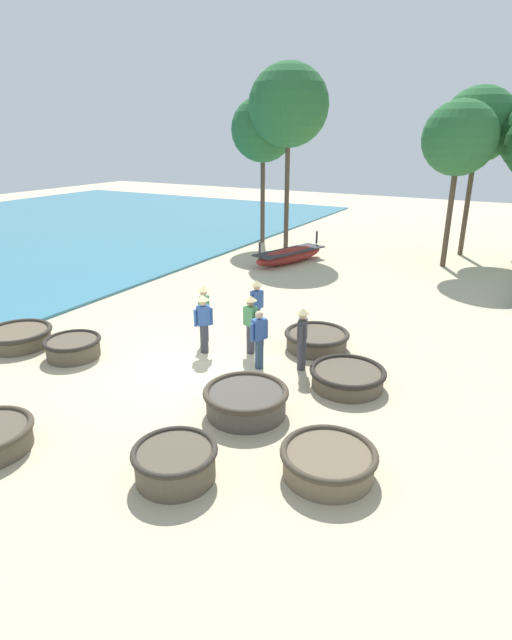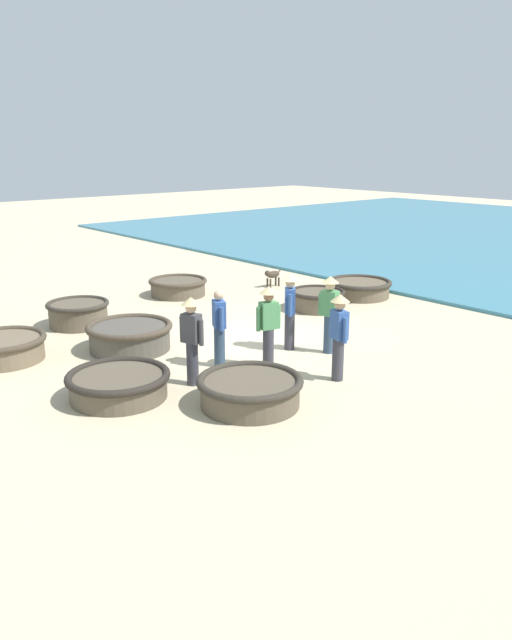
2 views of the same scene
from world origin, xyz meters
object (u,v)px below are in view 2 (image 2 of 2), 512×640
object	(u,v)px
fisherman_hauling	(330,309)
fisherman_by_coracle	(339,332)
fisherman_standing_right	(268,322)
coracle_tilted	(250,390)
coracle_beside_post	(118,384)
coracle_weathered	(178,286)
coracle_nearest	(3,347)
fisherman_crouching	(192,335)
dog	(272,275)
coracle_front_right	(130,335)
coracle_upturned	(78,313)
coracle_far_right	(317,299)
fisherman_standing_left	(219,326)
fisherman_with_hat	(290,307)
coracle_far_left	(359,288)

from	to	relation	value
fisherman_hauling	fisherman_by_coracle	size ratio (longest dim) A/B	1.00
fisherman_standing_right	coracle_tilted	bearing A→B (deg)	38.53
coracle_beside_post	fisherman_by_coracle	world-z (taller)	fisherman_by_coracle
coracle_weathered	fisherman_by_coracle	size ratio (longest dim) A/B	1.03
coracle_nearest	fisherman_crouching	distance (m)	4.31
coracle_beside_post	coracle_tilted	distance (m)	2.33
fisherman_standing_right	dog	xyz separation A→B (m)	(-5.04, -5.42, -0.59)
coracle_nearest	coracle_front_right	bearing A→B (deg)	154.88
coracle_tilted	dog	world-z (taller)	dog
coracle_weathered	coracle_upturned	distance (m)	3.82
coracle_far_right	fisherman_standing_right	world-z (taller)	fisherman_standing_right
fisherman_standing_left	fisherman_hauling	xyz separation A→B (m)	(-2.28, 0.85, 0.12)
fisherman_crouching	fisherman_standing_left	size ratio (longest dim) A/B	1.06
coracle_nearest	fisherman_by_coracle	size ratio (longest dim) A/B	1.04
coracle_beside_post	coracle_upturned	bearing A→B (deg)	-107.68
fisherman_standing_left	fisherman_by_coracle	world-z (taller)	fisherman_by_coracle
fisherman_by_coracle	fisherman_with_hat	world-z (taller)	same
coracle_far_right	fisherman_by_coracle	bearing A→B (deg)	47.89
coracle_front_right	coracle_tilted	xyz separation A→B (m)	(-0.02, 4.00, -0.04)
fisherman_standing_left	coracle_upturned	bearing A→B (deg)	-79.66
fisherman_standing_left	fisherman_with_hat	size ratio (longest dim) A/B	0.94
coracle_front_right	fisherman_standing_left	size ratio (longest dim) A/B	1.18
coracle_far_left	fisherman_by_coracle	bearing A→B (deg)	36.70
coracle_nearest	fisherman_standing_right	distance (m)	5.51
coracle_nearest	fisherman_with_hat	distance (m)	6.02
fisherman_with_hat	dog	xyz separation A→B (m)	(-3.90, -4.83, -0.59)
coracle_beside_post	coracle_upturned	world-z (taller)	coracle_upturned
dog	coracle_weathered	bearing A→B (deg)	-18.55
fisherman_standing_right	fisherman_hauling	distance (m)	1.62
fisherman_hauling	coracle_tilted	bearing A→B (deg)	18.69
coracle_far_left	coracle_tilted	xyz separation A→B (m)	(7.56, 3.95, 0.01)
fisherman_standing_right	fisherman_with_hat	distance (m)	1.28
coracle_nearest	fisherman_standing_right	xyz separation A→B (m)	(-3.82, 3.91, 0.67)
coracle_far_left	fisherman_crouching	bearing A→B (deg)	18.06
coracle_front_right	dog	xyz separation A→B (m)	(-6.54, -2.59, 0.05)
fisherman_standing_left	dog	xyz separation A→B (m)	(-5.71, -4.70, -0.46)
coracle_weathered	fisherman_with_hat	distance (m)	5.93
coracle_nearest	fisherman_with_hat	size ratio (longest dim) A/B	1.04
coracle_far_right	fisherman_by_coracle	xyz separation A→B (m)	(3.54, 3.91, 0.67)
coracle_upturned	coracle_tilted	size ratio (longest dim) A/B	0.83
fisherman_standing_right	fisherman_crouching	xyz separation A→B (m)	(1.65, -0.25, 0.00)
coracle_far_right	fisherman_crouching	xyz separation A→B (m)	(5.74, 2.31, 0.67)
fisherman_with_hat	coracle_upturned	bearing A→B (deg)	-60.74
coracle_tilted	fisherman_hauling	distance (m)	3.34
coracle_nearest	coracle_far_left	world-z (taller)	coracle_nearest
coracle_far_right	fisherman_standing_right	size ratio (longest dim) A/B	0.91
coracle_upturned	fisherman_with_hat	distance (m)	5.45
fisherman_standing_right	fisherman_standing_left	distance (m)	0.99
fisherman_crouching	dog	size ratio (longest dim) A/B	2.43
coracle_front_right	coracle_upturned	size ratio (longest dim) A/B	1.23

